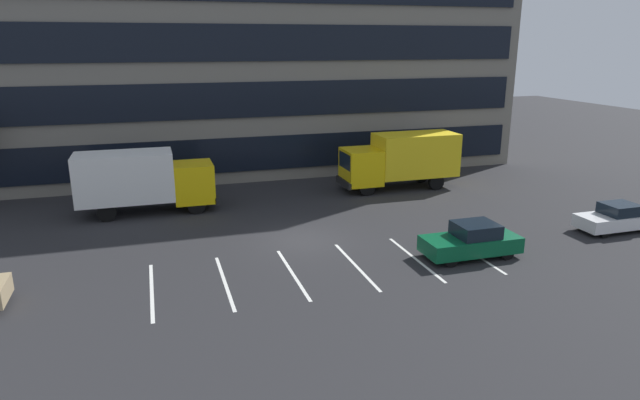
% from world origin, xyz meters
% --- Properties ---
extents(ground_plane, '(120.00, 120.00, 0.00)m').
position_xyz_m(ground_plane, '(0.00, 0.00, 0.00)').
color(ground_plane, '#262628').
extents(office_building, '(40.19, 11.95, 21.60)m').
position_xyz_m(office_building, '(0.00, 17.95, 10.80)').
color(office_building, slate).
rests_on(office_building, ground_plane).
extents(lot_markings, '(14.14, 5.40, 0.01)m').
position_xyz_m(lot_markings, '(-0.00, -3.82, 0.00)').
color(lot_markings, silver).
rests_on(lot_markings, ground_plane).
extents(box_truck_yellow, '(7.46, 2.47, 3.46)m').
position_xyz_m(box_truck_yellow, '(-7.16, 6.88, 1.95)').
color(box_truck_yellow, yellow).
rests_on(box_truck_yellow, ground_plane).
extents(box_truck_yellow_all, '(7.66, 2.54, 3.55)m').
position_xyz_m(box_truck_yellow_all, '(8.84, 7.67, 2.00)').
color(box_truck_yellow_all, yellow).
rests_on(box_truck_yellow_all, ground_plane).
extents(sedan_forest, '(4.32, 1.81, 1.55)m').
position_xyz_m(sedan_forest, '(6.68, -4.29, 0.73)').
color(sedan_forest, '#0C5933').
rests_on(sedan_forest, ground_plane).
extents(sedan_white, '(3.93, 1.64, 1.41)m').
position_xyz_m(sedan_white, '(15.59, -3.34, 0.66)').
color(sedan_white, white).
rests_on(sedan_white, ground_plane).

